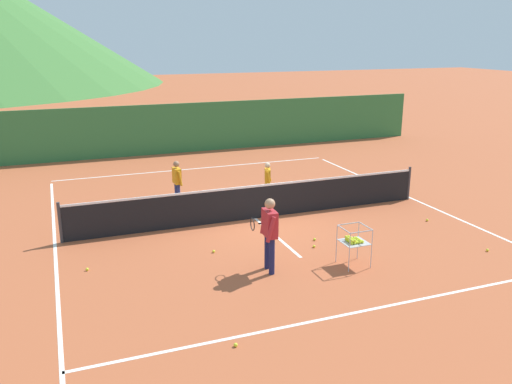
{
  "coord_description": "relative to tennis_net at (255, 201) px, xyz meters",
  "views": [
    {
      "loc": [
        -5.07,
        -13.28,
        4.93
      ],
      "look_at": [
        -0.44,
        -1.2,
        1.15
      ],
      "focal_mm": 37.39,
      "sensor_mm": 36.0,
      "label": 1
    }
  ],
  "objects": [
    {
      "name": "windscreen_fence",
      "position": [
        0.0,
        9.51,
        0.58
      ],
      "size": [
        23.42,
        0.08,
        2.16
      ],
      "primitive_type": "cube",
      "color": "#33753D",
      "rests_on": "ground"
    },
    {
      "name": "line_baseline_near",
      "position": [
        0.0,
        -5.67,
        -0.5
      ],
      "size": [
        10.64,
        0.08,
        0.01
      ],
      "primitive_type": "cube",
      "color": "white",
      "rests_on": "ground"
    },
    {
      "name": "tennis_ball_6",
      "position": [
        -1.81,
        -1.97,
        -0.47
      ],
      "size": [
        0.07,
        0.07,
        0.07
      ],
      "primitive_type": "sphere",
      "color": "yellow",
      "rests_on": "ground"
    },
    {
      "name": "instructor",
      "position": [
        -0.97,
        -3.39,
        0.49
      ],
      "size": [
        0.43,
        0.77,
        1.66
      ],
      "color": "#191E4C",
      "rests_on": "ground"
    },
    {
      "name": "line_sideline_west",
      "position": [
        -5.32,
        0.0,
        -0.5
      ],
      "size": [
        0.08,
        12.01,
        0.01
      ],
      "primitive_type": "cube",
      "color": "white",
      "rests_on": "ground"
    },
    {
      "name": "tennis_ball_0",
      "position": [
        -4.69,
        -1.95,
        -0.47
      ],
      "size": [
        0.07,
        0.07,
        0.07
      ],
      "primitive_type": "sphere",
      "color": "yellow",
      "rests_on": "ground"
    },
    {
      "name": "tennis_ball_4",
      "position": [
        4.32,
        -4.24,
        -0.47
      ],
      "size": [
        0.07,
        0.07,
        0.07
      ],
      "primitive_type": "sphere",
      "color": "yellow",
      "rests_on": "ground"
    },
    {
      "name": "tennis_ball_5",
      "position": [
        4.38,
        -1.93,
        -0.47
      ],
      "size": [
        0.07,
        0.07,
        0.07
      ],
      "primitive_type": "sphere",
      "color": "yellow",
      "rests_on": "ground"
    },
    {
      "name": "student_0",
      "position": [
        -1.74,
        2.06,
        0.32
      ],
      "size": [
        0.24,
        0.54,
        1.36
      ],
      "color": "navy",
      "rests_on": "ground"
    },
    {
      "name": "tennis_net",
      "position": [
        0.0,
        0.0,
        0.0
      ],
      "size": [
        10.38,
        0.08,
        1.05
      ],
      "color": "#333338",
      "rests_on": "ground"
    },
    {
      "name": "tennis_ball_1",
      "position": [
        0.79,
        -2.12,
        -0.47
      ],
      "size": [
        0.07,
        0.07,
        0.07
      ],
      "primitive_type": "sphere",
      "color": "yellow",
      "rests_on": "ground"
    },
    {
      "name": "student_1",
      "position": [
        0.93,
        1.35,
        0.25
      ],
      "size": [
        0.35,
        0.5,
        1.24
      ],
      "color": "black",
      "rests_on": "ground"
    },
    {
      "name": "ball_cart",
      "position": [
        0.89,
        -3.77,
        0.09
      ],
      "size": [
        0.58,
        0.58,
        0.9
      ],
      "color": "#B7B7BC",
      "rests_on": "ground"
    },
    {
      "name": "tennis_ball_3",
      "position": [
        0.56,
        -2.54,
        -0.47
      ],
      "size": [
        0.07,
        0.07,
        0.07
      ],
      "primitive_type": "sphere",
      "color": "yellow",
      "rests_on": "ground"
    },
    {
      "name": "line_baseline_far",
      "position": [
        0.0,
        6.35,
        -0.5
      ],
      "size": [
        10.64,
        0.08,
        0.01
      ],
      "primitive_type": "cube",
      "color": "white",
      "rests_on": "ground"
    },
    {
      "name": "line_sideline_east",
      "position": [
        5.32,
        0.0,
        -0.5
      ],
      "size": [
        0.08,
        12.01,
        0.01
      ],
      "primitive_type": "cube",
      "color": "white",
      "rests_on": "ground"
    },
    {
      "name": "line_service_center",
      "position": [
        0.0,
        0.0,
        -0.5
      ],
      "size": [
        0.08,
        5.97,
        0.01
      ],
      "primitive_type": "cube",
      "color": "white",
      "rests_on": "ground"
    },
    {
      "name": "ground_plane",
      "position": [
        0.0,
        0.0,
        -0.5
      ],
      "size": [
        120.0,
        120.0,
        0.0
      ],
      "primitive_type": "plane",
      "color": "#B25633"
    },
    {
      "name": "tennis_ball_2",
      "position": [
        -2.62,
        -5.94,
        -0.47
      ],
      "size": [
        0.07,
        0.07,
        0.07
      ],
      "primitive_type": "sphere",
      "color": "yellow",
      "rests_on": "ground"
    }
  ]
}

